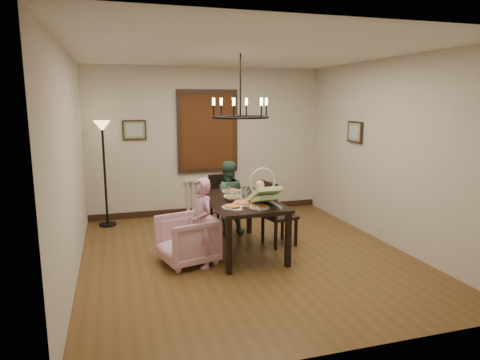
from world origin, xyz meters
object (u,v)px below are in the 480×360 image
elderly_woman (202,230)px  floor_lamp (105,175)px  chair_right (279,213)px  baby_bouncer (263,193)px  armchair (187,240)px  drinking_glass (245,195)px  dining_table (240,205)px  seated_man (227,204)px  chair_far (224,204)px

elderly_woman → floor_lamp: 2.67m
chair_right → baby_bouncer: size_ratio=1.85×
armchair → baby_bouncer: baby_bouncer is taller
drinking_glass → floor_lamp: 2.78m
chair_right → armchair: chair_right is taller
dining_table → elderly_woman: bearing=-149.5°
chair_right → baby_bouncer: 0.87m
armchair → drinking_glass: drinking_glass is taller
chair_right → seated_man: bearing=27.4°
dining_table → chair_far: bearing=87.3°
armchair → elderly_woman: elderly_woman is taller
dining_table → drinking_glass: (0.05, -0.07, 0.16)m
chair_right → elderly_woman: bearing=99.8°
floor_lamp → baby_bouncer: bearing=-49.4°
elderly_woman → drinking_glass: size_ratio=7.03×
armchair → drinking_glass: (0.87, 0.16, 0.52)m
armchair → floor_lamp: bearing=-168.3°
baby_bouncer → drinking_glass: 0.44m
chair_far → baby_bouncer: baby_bouncer is taller
elderly_woman → floor_lamp: (-1.22, 2.34, 0.41)m
seated_man → floor_lamp: floor_lamp is taller
seated_man → baby_bouncer: size_ratio=1.86×
baby_bouncer → floor_lamp: floor_lamp is taller
seated_man → floor_lamp: size_ratio=0.56×
baby_bouncer → floor_lamp: 3.16m
dining_table → floor_lamp: bearing=132.7°
baby_bouncer → drinking_glass: baby_bouncer is taller
chair_far → dining_table: bearing=-96.2°
armchair → seated_man: (0.86, 1.10, 0.18)m
dining_table → seated_man: (0.03, 0.86, -0.19)m
chair_right → elderly_woman: 1.40m
chair_far → floor_lamp: size_ratio=0.53×
chair_far → elderly_woman: 1.56m
chair_right → elderly_woman: size_ratio=1.02×
chair_right → floor_lamp: bearing=42.4°
elderly_woman → baby_bouncer: 0.96m
chair_right → seated_man: 0.97m
chair_right → floor_lamp: floor_lamp is taller
armchair → dining_table: bearing=91.7°
seated_man → drinking_glass: 0.99m
chair_far → elderly_woman: (-0.67, -1.41, 0.02)m
floor_lamp → dining_table: bearing=-45.7°
elderly_woman → drinking_glass: elderly_woman is taller
seated_man → elderly_woman: bearing=72.4°
chair_right → armchair: 1.52m
elderly_woman → dining_table: bearing=107.2°
armchair → elderly_woman: bearing=29.7°
seated_man → floor_lamp: bearing=-18.3°
armchair → chair_far: bearing=131.5°
armchair → baby_bouncer: size_ratio=1.32×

